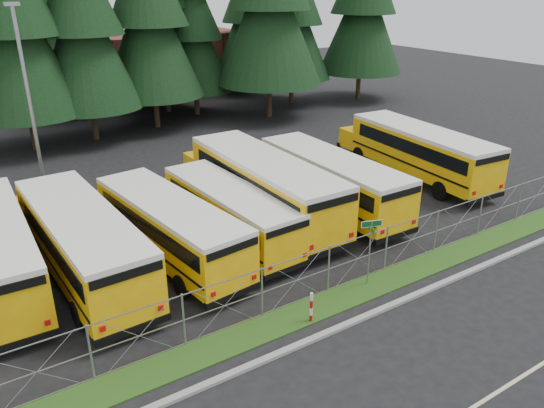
{
  "coord_description": "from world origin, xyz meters",
  "views": [
    {
      "loc": [
        -12.4,
        -14.55,
        11.25
      ],
      "look_at": [
        -0.32,
        4.0,
        1.75
      ],
      "focal_mm": 35.0,
      "sensor_mm": 36.0,
      "label": 1
    }
  ],
  "objects_px": {
    "bus_6": "(327,182)",
    "light_standard": "(29,98)",
    "bus_5": "(260,187)",
    "bus_3": "(166,229)",
    "street_sign": "(370,239)",
    "bus_4": "(226,213)",
    "striped_bollard": "(311,308)",
    "bus_east": "(416,153)",
    "bus_2": "(80,243)"
  },
  "relations": [
    {
      "from": "street_sign",
      "to": "light_standard",
      "type": "height_order",
      "value": "light_standard"
    },
    {
      "from": "bus_5",
      "to": "bus_2",
      "type": "bearing_deg",
      "value": -173.0
    },
    {
      "from": "street_sign",
      "to": "bus_4",
      "type": "bearing_deg",
      "value": 112.29
    },
    {
      "from": "bus_3",
      "to": "bus_6",
      "type": "height_order",
      "value": "bus_6"
    },
    {
      "from": "bus_2",
      "to": "bus_5",
      "type": "xyz_separation_m",
      "value": [
        9.07,
        1.02,
        0.11
      ]
    },
    {
      "from": "bus_2",
      "to": "bus_4",
      "type": "relative_size",
      "value": 1.15
    },
    {
      "from": "bus_4",
      "to": "bus_6",
      "type": "xyz_separation_m",
      "value": [
        6.06,
        0.28,
        0.16
      ]
    },
    {
      "from": "bus_2",
      "to": "street_sign",
      "type": "xyz_separation_m",
      "value": [
        9.19,
        -6.76,
        0.52
      ]
    },
    {
      "from": "bus_5",
      "to": "bus_east",
      "type": "bearing_deg",
      "value": -0.0
    },
    {
      "from": "bus_3",
      "to": "bus_5",
      "type": "relative_size",
      "value": 0.86
    },
    {
      "from": "bus_2",
      "to": "street_sign",
      "type": "bearing_deg",
      "value": -38.53
    },
    {
      "from": "bus_5",
      "to": "street_sign",
      "type": "xyz_separation_m",
      "value": [
        0.12,
        -7.78,
        0.41
      ]
    },
    {
      "from": "bus_2",
      "to": "bus_3",
      "type": "distance_m",
      "value": 3.49
    },
    {
      "from": "bus_4",
      "to": "bus_east",
      "type": "distance_m",
      "value": 13.55
    },
    {
      "from": "street_sign",
      "to": "bus_3",
      "type": "bearing_deg",
      "value": 132.03
    },
    {
      "from": "bus_5",
      "to": "bus_3",
      "type": "bearing_deg",
      "value": -165.16
    },
    {
      "from": "bus_east",
      "to": "striped_bollard",
      "type": "bearing_deg",
      "value": -144.86
    },
    {
      "from": "bus_3",
      "to": "bus_5",
      "type": "bearing_deg",
      "value": 7.73
    },
    {
      "from": "street_sign",
      "to": "bus_6",
      "type": "bearing_deg",
      "value": 63.92
    },
    {
      "from": "bus_5",
      "to": "bus_east",
      "type": "height_order",
      "value": "bus_5"
    },
    {
      "from": "bus_3",
      "to": "bus_east",
      "type": "distance_m",
      "value": 16.58
    },
    {
      "from": "light_standard",
      "to": "bus_east",
      "type": "bearing_deg",
      "value": -24.84
    },
    {
      "from": "light_standard",
      "to": "street_sign",
      "type": "bearing_deg",
      "value": -62.55
    },
    {
      "from": "bus_6",
      "to": "striped_bollard",
      "type": "relative_size",
      "value": 9.4
    },
    {
      "from": "bus_6",
      "to": "bus_3",
      "type": "bearing_deg",
      "value": -176.23
    },
    {
      "from": "bus_3",
      "to": "light_standard",
      "type": "bearing_deg",
      "value": 99.36
    },
    {
      "from": "bus_6",
      "to": "light_standard",
      "type": "height_order",
      "value": "light_standard"
    },
    {
      "from": "bus_6",
      "to": "street_sign",
      "type": "distance_m",
      "value": 7.67
    },
    {
      "from": "bus_5",
      "to": "light_standard",
      "type": "distance_m",
      "value": 12.93
    },
    {
      "from": "bus_3",
      "to": "street_sign",
      "type": "relative_size",
      "value": 3.79
    },
    {
      "from": "bus_6",
      "to": "striped_bollard",
      "type": "bearing_deg",
      "value": -130.81
    },
    {
      "from": "bus_6",
      "to": "street_sign",
      "type": "height_order",
      "value": "bus_6"
    },
    {
      "from": "bus_3",
      "to": "light_standard",
      "type": "xyz_separation_m",
      "value": [
        -2.93,
        10.32,
        4.11
      ]
    },
    {
      "from": "bus_2",
      "to": "bus_east",
      "type": "xyz_separation_m",
      "value": [
        19.99,
        0.9,
        0.03
      ]
    },
    {
      "from": "bus_4",
      "to": "bus_east",
      "type": "relative_size",
      "value": 0.85
    },
    {
      "from": "bus_3",
      "to": "light_standard",
      "type": "distance_m",
      "value": 11.49
    },
    {
      "from": "bus_6",
      "to": "bus_5",
      "type": "bearing_deg",
      "value": 165.9
    },
    {
      "from": "bus_3",
      "to": "striped_bollard",
      "type": "xyz_separation_m",
      "value": [
        2.37,
        -7.12,
        -0.79
      ]
    },
    {
      "from": "bus_2",
      "to": "bus_east",
      "type": "bearing_deg",
      "value": 0.39
    },
    {
      "from": "bus_4",
      "to": "bus_east",
      "type": "bearing_deg",
      "value": 1.61
    },
    {
      "from": "bus_3",
      "to": "street_sign",
      "type": "bearing_deg",
      "value": -54.48
    },
    {
      "from": "bus_2",
      "to": "bus_6",
      "type": "bearing_deg",
      "value": -1.71
    },
    {
      "from": "bus_east",
      "to": "light_standard",
      "type": "distance_m",
      "value": 21.81
    },
    {
      "from": "bus_east",
      "to": "street_sign",
      "type": "height_order",
      "value": "bus_east"
    },
    {
      "from": "striped_bollard",
      "to": "bus_6",
      "type": "bearing_deg",
      "value": 48.65
    },
    {
      "from": "bus_3",
      "to": "bus_2",
      "type": "bearing_deg",
      "value": 166.81
    },
    {
      "from": "bus_4",
      "to": "bus_5",
      "type": "distance_m",
      "value": 2.86
    },
    {
      "from": "bus_east",
      "to": "light_standard",
      "type": "height_order",
      "value": "light_standard"
    },
    {
      "from": "bus_4",
      "to": "striped_bollard",
      "type": "xyz_separation_m",
      "value": [
        -0.66,
        -7.35,
        -0.72
      ]
    },
    {
      "from": "bus_4",
      "to": "street_sign",
      "type": "relative_size",
      "value": 3.57
    }
  ]
}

